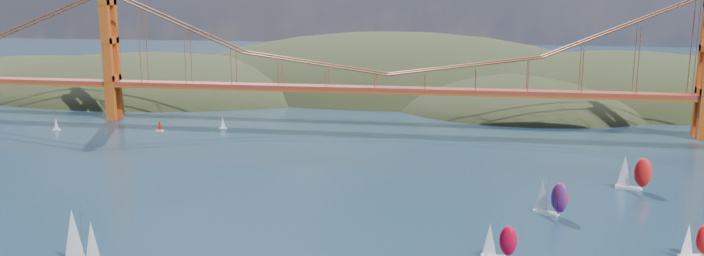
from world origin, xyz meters
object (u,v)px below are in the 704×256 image
object	(u,v)px
sloop_navy	(79,237)
racer_1	(696,240)
racer_0	(498,241)
racer_3	(633,172)
racer_rwb	(550,197)

from	to	relation	value
sloop_navy	racer_1	size ratio (longest dim) A/B	1.55
racer_0	racer_3	bearing A→B (deg)	58.87
racer_1	racer_rwb	distance (m)	36.42
racer_1	racer_3	world-z (taller)	racer_3
sloop_navy	racer_1	bearing A→B (deg)	9.31
sloop_navy	racer_3	bearing A→B (deg)	29.20
racer_3	racer_rwb	world-z (taller)	racer_3
racer_rwb	sloop_navy	bearing A→B (deg)	-128.67
racer_0	racer_rwb	distance (m)	34.33
racer_1	racer_3	size ratio (longest dim) A/B	0.78
sloop_navy	racer_1	xyz separation A→B (m)	(128.09, 24.06, -1.78)
racer_1	racer_rwb	xyz separation A→B (m)	(-27.36, 24.03, 0.76)
sloop_navy	racer_1	world-z (taller)	sloop_navy
sloop_navy	racer_rwb	distance (m)	111.62
racer_3	racer_rwb	distance (m)	37.06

